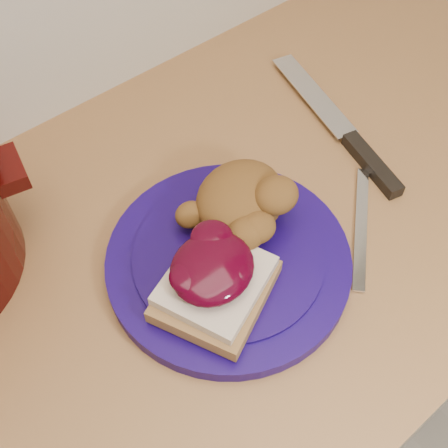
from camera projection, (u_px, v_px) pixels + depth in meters
base_cabinet at (190, 401)px, 1.02m from camera, size 4.00×0.60×0.86m
plate at (228, 261)px, 0.64m from camera, size 0.35×0.35×0.02m
sandwich at (214, 280)px, 0.58m from camera, size 0.15×0.14×0.06m
stuffing_mound at (241, 198)px, 0.64m from camera, size 0.14×0.13×0.06m
chef_knife at (355, 144)px, 0.74m from camera, size 0.10×0.29×0.02m
butter_knife at (361, 226)px, 0.67m from camera, size 0.15×0.13×0.00m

